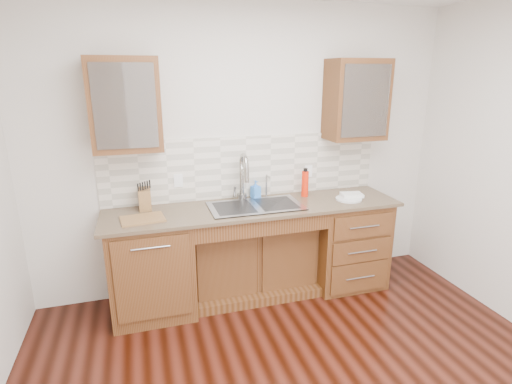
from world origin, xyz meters
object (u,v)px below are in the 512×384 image
object	(u,v)px
water_bottle	(305,184)
cutting_board	(143,219)
soap_bottle	(256,189)
plate	(349,199)
knife_block	(145,199)

from	to	relation	value
water_bottle	cutting_board	size ratio (longest dim) A/B	0.72
soap_bottle	cutting_board	distance (m)	1.12
soap_bottle	plate	size ratio (longest dim) A/B	0.68
soap_bottle	knife_block	distance (m)	1.04
water_bottle	plate	bearing A→B (deg)	-32.19
water_bottle	knife_block	distance (m)	1.51
cutting_board	knife_block	bearing A→B (deg)	82.92
soap_bottle	water_bottle	size ratio (longest dim) A/B	0.67
plate	cutting_board	world-z (taller)	cutting_board
knife_block	cutting_board	distance (m)	0.29
knife_block	cutting_board	size ratio (longest dim) A/B	0.54
cutting_board	plate	bearing A→B (deg)	0.00
water_bottle	cutting_board	distance (m)	1.56
plate	cutting_board	bearing A→B (deg)	-180.00
water_bottle	cutting_board	xyz separation A→B (m)	(-1.54, -0.23, -0.12)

